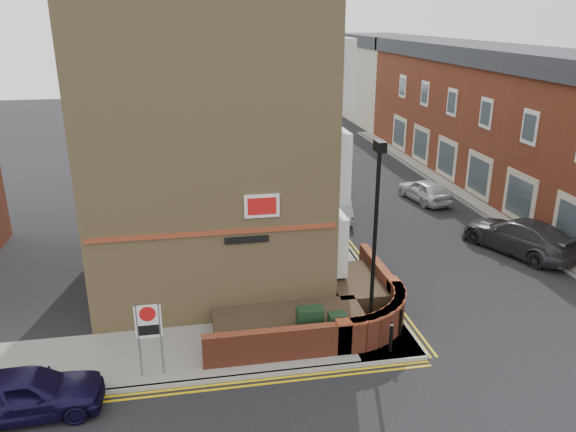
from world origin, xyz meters
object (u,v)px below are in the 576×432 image
Objects in this scene: lamppost at (374,244)px; zone_sign at (149,327)px; navy_hatchback at (26,393)px; silver_car_near at (337,204)px; utility_cabinet_large at (310,326)px.

zone_sign is at bearing -173.93° from lamppost.
lamppost reaches higher than navy_hatchback.
silver_car_near is (8.60, 12.23, -1.00)m from zone_sign.
silver_car_near is at bearing 71.15° from utility_cabinet_large.
navy_hatchback is 0.98× the size of silver_car_near.
utility_cabinet_large is 4.86m from zone_sign.
navy_hatchback is at bearing -170.04° from lamppost.
zone_sign reaches higher than silver_car_near.
silver_car_near is (3.90, 11.43, -0.08)m from utility_cabinet_large.
utility_cabinet_large is at bearing -98.87° from silver_car_near.
zone_sign is 0.58× the size of navy_hatchback.
zone_sign is 14.98m from silver_car_near.
zone_sign is 3.38m from navy_hatchback.
zone_sign reaches higher than utility_cabinet_large.
lamppost is at bearing -82.44° from navy_hatchback.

